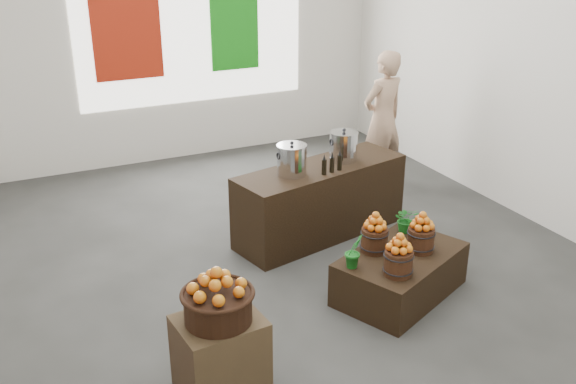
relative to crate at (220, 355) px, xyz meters
name	(u,v)px	position (x,y,z in m)	size (l,w,h in m)	color
ground	(281,263)	(1.17, 1.51, -0.29)	(7.00, 7.00, 0.00)	#3A3A38
back_wall	(170,15)	(1.17, 5.01, 1.71)	(6.00, 0.04, 4.00)	beige
back_opening	(192,14)	(1.47, 4.99, 1.71)	(3.20, 0.02, 2.40)	white
deco_red_left	(126,26)	(0.57, 4.98, 1.61)	(0.90, 0.04, 1.40)	maroon
deco_green_right	(235,34)	(2.07, 4.98, 1.41)	(0.70, 0.04, 1.00)	#137B13
crate	(220,355)	(0.00, 0.00, 0.00)	(0.59, 0.48, 0.59)	#4F3F25
wicker_basket	(218,307)	(0.00, 0.00, 0.40)	(0.47, 0.47, 0.21)	black
apples_in_basket	(217,281)	(0.00, 0.00, 0.61)	(0.37, 0.37, 0.20)	#A30C05
display_table	(400,274)	(1.91, 0.53, -0.09)	(1.19, 0.73, 0.41)	black
apple_bucket_front_left	(398,263)	(1.66, 0.24, 0.23)	(0.24, 0.24, 0.22)	#3B2010
apples_in_bucket_front_left	(400,242)	(1.66, 0.24, 0.42)	(0.18, 0.18, 0.16)	#A30C05
apple_bucket_front_right	(421,240)	(2.09, 0.51, 0.23)	(0.24, 0.24, 0.22)	#3B2010
apples_in_bucket_front_right	(422,220)	(2.09, 0.51, 0.42)	(0.18, 0.18, 0.16)	#A30C05
apple_bucket_rear	(374,240)	(1.71, 0.68, 0.23)	(0.24, 0.24, 0.22)	#3B2010
apples_in_bucket_rear	(375,221)	(1.71, 0.68, 0.42)	(0.18, 0.18, 0.16)	#A30C05
herb_garnish_right	(406,219)	(2.19, 0.88, 0.25)	(0.23, 0.20, 0.26)	#146219
herb_garnish_left	(354,251)	(1.39, 0.51, 0.27)	(0.16, 0.13, 0.30)	#146219
counter	(321,201)	(1.83, 1.91, 0.10)	(1.92, 0.61, 0.79)	black
stock_pot_left	(292,161)	(1.44, 1.83, 0.64)	(0.30, 0.30, 0.30)	silver
stock_pot_center	(343,147)	(2.13, 1.98, 0.64)	(0.30, 0.30, 0.30)	silver
oil_cruets	(334,161)	(1.87, 1.73, 0.60)	(0.21, 0.05, 0.22)	black
shopper	(383,119)	(3.25, 2.93, 0.56)	(0.62, 0.41, 1.71)	tan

